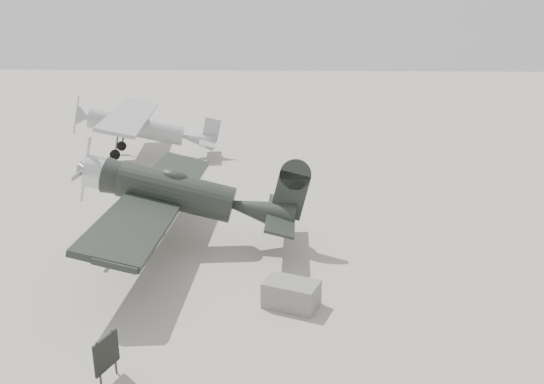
{
  "coord_description": "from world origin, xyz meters",
  "views": [
    {
      "loc": [
        2.71,
        -16.86,
        7.69
      ],
      "look_at": [
        1.7,
        2.81,
        1.5
      ],
      "focal_mm": 35.0,
      "sensor_mm": 36.0,
      "label": 1
    }
  ],
  "objects": [
    {
      "name": "sign_board",
      "position": [
        -1.52,
        -6.86,
        0.69
      ],
      "size": [
        0.31,
        0.77,
        1.15
      ],
      "rotation": [
        0.0,
        0.0,
        -0.34
      ],
      "color": "#333333",
      "rests_on": "ground"
    },
    {
      "name": "highwing_monoplane",
      "position": [
        -6.62,
        14.06,
        2.1
      ],
      "size": [
        8.46,
        11.87,
        3.35
      ],
      "rotation": [
        0.0,
        0.23,
        0.16
      ],
      "color": "#939698",
      "rests_on": "ground"
    },
    {
      "name": "ground",
      "position": [
        0.0,
        0.0,
        0.0
      ],
      "size": [
        160.0,
        160.0,
        0.0
      ],
      "primitive_type": "plane",
      "color": "gray",
      "rests_on": "ground"
    },
    {
      "name": "lowwing_monoplane",
      "position": [
        -1.24,
        0.95,
        1.92
      ],
      "size": [
        8.05,
        11.14,
        3.63
      ],
      "rotation": [
        0.0,
        0.24,
        0.0
      ],
      "color": "black",
      "rests_on": "ground"
    },
    {
      "name": "equipment_block",
      "position": [
        2.57,
        -3.31,
        0.38
      ],
      "size": [
        1.74,
        1.41,
        0.76
      ],
      "primitive_type": "cube",
      "rotation": [
        0.0,
        0.0,
        -0.36
      ],
      "color": "slate",
      "rests_on": "ground"
    }
  ]
}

